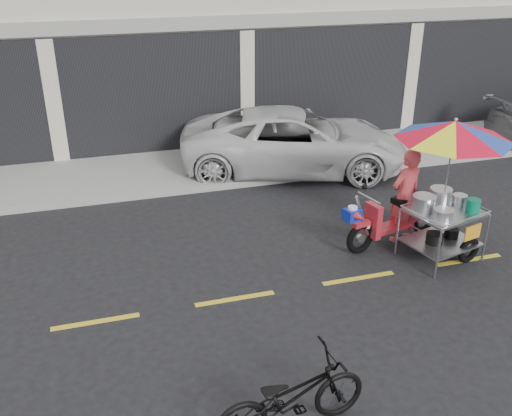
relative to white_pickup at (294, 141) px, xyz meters
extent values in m
plane|color=black|center=(-0.60, -4.70, -0.70)|extent=(90.00, 90.00, 0.00)
cube|color=gray|center=(-0.60, 0.80, -0.63)|extent=(45.00, 3.00, 0.15)
cube|color=black|center=(-0.60, 1.77, 0.75)|extent=(35.28, 0.06, 2.90)
cube|color=gray|center=(-0.60, 1.75, 2.40)|extent=(36.00, 0.12, 0.30)
cube|color=gold|center=(-0.60, -4.70, -0.70)|extent=(42.00, 0.10, 0.01)
imported|color=silver|center=(0.00, 0.00, 0.00)|extent=(5.50, 3.66, 1.40)
imported|color=black|center=(-2.65, -7.26, -0.25)|extent=(1.78, 0.78, 0.91)
torus|color=black|center=(-0.24, -3.95, -0.43)|extent=(0.57, 0.24, 0.56)
torus|color=black|center=(1.20, -3.59, -0.43)|extent=(0.57, 0.24, 0.56)
cylinder|color=#9EA0A5|center=(-0.24, -3.95, -0.43)|extent=(0.15, 0.09, 0.14)
cylinder|color=#9EA0A5|center=(1.20, -3.59, -0.43)|extent=(0.15, 0.09, 0.14)
cube|color=#B4222F|center=(-0.24, -3.95, -0.16)|extent=(0.34, 0.19, 0.08)
cylinder|color=#9EA0A5|center=(-0.24, -3.95, -0.01)|extent=(0.36, 0.14, 0.80)
cube|color=#B4222F|center=(0.00, -3.89, -0.16)|extent=(0.20, 0.35, 0.59)
cube|color=#B4222F|center=(0.43, -3.79, -0.39)|extent=(0.83, 0.46, 0.08)
cube|color=#B4222F|center=(0.87, -3.68, -0.16)|extent=(0.78, 0.43, 0.39)
cube|color=black|center=(0.77, -3.70, 0.07)|extent=(0.68, 0.39, 0.10)
cylinder|color=#9EA0A5|center=(-0.12, -3.93, 0.29)|extent=(0.17, 0.54, 0.04)
sphere|color=black|center=(-0.11, -3.72, 0.40)|extent=(0.10, 0.10, 0.10)
cylinder|color=white|center=(-0.12, -3.93, -0.23)|extent=(0.14, 0.14, 0.05)
cube|color=#0E229B|center=(-0.45, -4.01, 0.07)|extent=(0.30, 0.27, 0.20)
cylinder|color=white|center=(-0.45, -4.01, 0.19)|extent=(0.19, 0.19, 0.05)
cone|color=#B4222F|center=(-0.41, -4.17, 0.09)|extent=(0.23, 0.25, 0.18)
torus|color=black|center=(1.33, -4.73, -0.48)|extent=(0.46, 0.21, 0.45)
cylinder|color=#9EA0A5|center=(0.54, -5.03, -0.28)|extent=(0.04, 0.04, 0.84)
cylinder|color=#9EA0A5|center=(0.33, -4.17, -0.28)|extent=(0.04, 0.04, 0.84)
cylinder|color=#9EA0A5|center=(1.60, -4.77, -0.28)|extent=(0.04, 0.04, 0.84)
cylinder|color=#9EA0A5|center=(1.38, -3.91, -0.28)|extent=(0.04, 0.04, 0.84)
cube|color=#9EA0A5|center=(0.96, -4.47, -0.41)|extent=(1.27, 1.13, 0.03)
cube|color=#9EA0A5|center=(0.96, -4.47, 0.14)|extent=(1.27, 1.13, 0.04)
cylinder|color=#9EA0A5|center=(1.07, -4.90, 0.20)|extent=(1.06, 0.29, 0.02)
cylinder|color=#9EA0A5|center=(0.85, -4.04, 0.20)|extent=(1.06, 0.29, 0.02)
cylinder|color=#9EA0A5|center=(0.44, -4.60, 0.20)|extent=(0.24, 0.87, 0.02)
cylinder|color=#9EA0A5|center=(1.49, -4.34, 0.20)|extent=(0.24, 0.87, 0.02)
cylinder|color=#9EA0A5|center=(0.85, -4.04, -0.41)|extent=(0.22, 0.73, 0.04)
cylinder|color=#9EA0A5|center=(0.85, -4.04, 0.09)|extent=(0.22, 0.73, 0.04)
cube|color=orange|center=(1.22, -4.89, -0.06)|extent=(0.34, 0.10, 0.25)
cylinder|color=#B7B7BC|center=(0.63, -4.35, 0.28)|extent=(0.44, 0.44, 0.24)
cylinder|color=#B7B7BC|center=(1.00, -4.23, 0.29)|extent=(0.43, 0.43, 0.27)
cylinder|color=#B7B7BC|center=(1.31, -4.33, 0.24)|extent=(0.28, 0.28, 0.16)
cylinder|color=#B7B7BC|center=(0.77, -4.70, 0.23)|extent=(0.37, 0.37, 0.14)
cylinder|color=#076E4C|center=(1.36, -4.62, 0.27)|extent=(0.26, 0.26, 0.22)
cylinder|color=black|center=(0.82, -4.50, -0.30)|extent=(0.34, 0.34, 0.18)
cylinder|color=black|center=(1.20, -4.41, -0.31)|extent=(0.29, 0.29, 0.16)
cylinder|color=#9EA0A5|center=(0.99, -4.36, 0.88)|extent=(0.03, 0.03, 1.48)
sphere|color=#9EA0A5|center=(0.99, -4.36, 1.64)|extent=(0.06, 0.06, 0.06)
imported|color=#CE4044|center=(0.67, -3.73, 0.14)|extent=(0.69, 0.54, 1.67)
camera|label=1|loc=(-4.30, -11.55, 4.10)|focal=40.00mm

